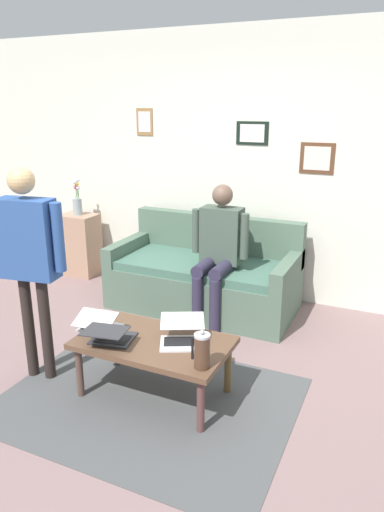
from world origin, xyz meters
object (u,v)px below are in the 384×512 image
object	(u,v)px
flower_vase	(77,203)
person_seated	(218,246)
couch	(205,277)
laptop_left	(110,336)
coffee_table	(154,346)
french_press	(202,351)
side_shelf	(80,245)
person_standing	(29,249)
laptop_center	(182,335)
laptop_right	(99,325)

from	to	relation	value
flower_vase	person_seated	xyz separation A→B (m)	(-1.95, 0.49, -0.15)
couch	flower_vase	distance (m)	1.83
flower_vase	laptop_left	bearing A→B (deg)	131.76
coffee_table	flower_vase	world-z (taller)	flower_vase
person_seated	couch	bearing A→B (deg)	-44.62
french_press	side_shelf	distance (m)	3.18
coffee_table	person_standing	bearing A→B (deg)	9.43
coffee_table	couch	bearing A→B (deg)	-79.56
couch	coffee_table	xyz separation A→B (m)	(-0.29, 1.57, 0.07)
coffee_table	laptop_left	xyz separation A→B (m)	(0.25, 0.15, 0.10)
coffee_table	laptop_center	size ratio (longest dim) A/B	2.40
laptop_left	french_press	world-z (taller)	french_press
laptop_center	side_shelf	size ratio (longest dim) A/B	0.60
couch	person_seated	distance (m)	0.53
laptop_right	french_press	size ratio (longest dim) A/B	1.24
coffee_table	laptop_center	world-z (taller)	laptop_center
laptop_left	coffee_table	bearing A→B (deg)	-150.07
french_press	side_shelf	bearing A→B (deg)	-39.28
person_standing	laptop_right	bearing A→B (deg)	-165.07
laptop_center	person_standing	distance (m)	1.23
side_shelf	person_seated	distance (m)	2.05
laptop_center	french_press	distance (m)	0.36
person_seated	flower_vase	bearing A→B (deg)	-13.95
couch	french_press	xyz separation A→B (m)	(-0.73, 1.75, 0.23)
side_shelf	person_standing	xyz separation A→B (m)	(-1.12, 1.98, 0.64)
laptop_center	person_standing	world-z (taller)	person_standing
coffee_table	side_shelf	world-z (taller)	side_shelf
couch	coffee_table	bearing A→B (deg)	100.44
flower_vase	person_standing	size ratio (longest dim) A/B	0.27
laptop_left	laptop_center	distance (m)	0.49
laptop_left	flower_vase	bearing A→B (deg)	-48.24
laptop_center	flower_vase	distance (m)	2.85
french_press	flower_vase	distance (m)	3.19
flower_vase	person_standing	bearing A→B (deg)	119.52
laptop_right	person_seated	xyz separation A→B (m)	(-0.37, -1.37, 0.27)
flower_vase	coffee_table	bearing A→B (deg)	137.77
laptop_left	laptop_right	world-z (taller)	laptop_right
couch	laptop_center	size ratio (longest dim) A/B	4.13
laptop_right	person_seated	world-z (taller)	person_seated
laptop_left	side_shelf	size ratio (longest dim) A/B	0.55
laptop_left	side_shelf	world-z (taller)	side_shelf
laptop_left	side_shelf	distance (m)	2.65
couch	laptop_center	bearing A→B (deg)	107.65
laptop_center	couch	bearing A→B (deg)	-72.35
coffee_table	laptop_left	distance (m)	0.31
couch	laptop_center	distance (m)	1.58
laptop_center	person_seated	size ratio (longest dim) A/B	0.34
laptop_right	person_seated	size ratio (longest dim) A/B	0.25
couch	coffee_table	world-z (taller)	couch
laptop_center	side_shelf	bearing A→B (deg)	-38.59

